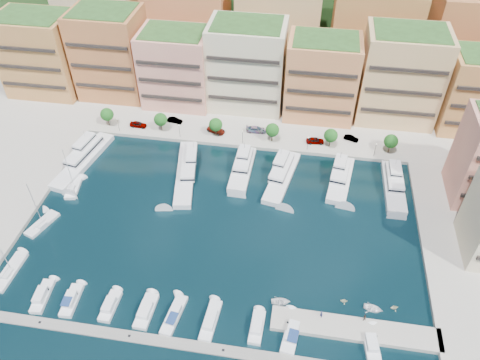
{
  "coord_description": "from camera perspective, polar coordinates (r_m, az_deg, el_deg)",
  "views": [
    {
      "loc": [
        15.83,
        -71.65,
        81.06
      ],
      "look_at": [
        2.64,
        10.35,
        6.0
      ],
      "focal_mm": 35.0,
      "sensor_mm": 36.0,
      "label": 1
    }
  ],
  "objects": [
    {
      "name": "yacht_6",
      "position": [
        124.31,
        18.23,
        -0.43
      ],
      "size": [
        4.9,
        18.85,
        7.3
      ],
      "color": "white",
      "rests_on": "ground"
    },
    {
      "name": "car_0",
      "position": [
        140.29,
        -12.31,
        6.65
      ],
      "size": [
        4.95,
        2.2,
        1.66
      ],
      "primitive_type": "imported",
      "rotation": [
        0.0,
        0.0,
        1.52
      ],
      "color": "gray",
      "rests_on": "north_quay"
    },
    {
      "name": "cruiser_9",
      "position": [
        94.81,
        15.68,
        -18.69
      ],
      "size": [
        3.46,
        7.39,
        2.55
      ],
      "color": "white",
      "rests_on": "ground"
    },
    {
      "name": "apartment_4",
      "position": [
        139.54,
        9.89,
        12.18
      ],
      "size": [
        20.0,
        15.5,
        23.8
      ],
      "color": "#D98351",
      "rests_on": "north_quay"
    },
    {
      "name": "lamppost_1",
      "position": [
        133.0,
        -7.42,
        6.21
      ],
      "size": [
        0.3,
        0.3,
        4.2
      ],
      "color": "black",
      "rests_on": "north_quay"
    },
    {
      "name": "cruiser_5",
      "position": [
        94.2,
        -3.61,
        -16.76
      ],
      "size": [
        3.06,
        9.06,
        2.55
      ],
      "color": "white",
      "rests_on": "ground"
    },
    {
      "name": "cruiser_2",
      "position": [
        99.14,
        -15.55,
        -14.6
      ],
      "size": [
        2.62,
        7.12,
        2.55
      ],
      "color": "white",
      "rests_on": "ground"
    },
    {
      "name": "car_4",
      "position": [
        132.51,
        9.15,
        4.78
      ],
      "size": [
        5.15,
        2.61,
        1.68
      ],
      "primitive_type": "imported",
      "rotation": [
        0.0,
        0.0,
        1.7
      ],
      "color": "gray",
      "rests_on": "north_quay"
    },
    {
      "name": "cruiser_4",
      "position": [
        95.48,
        -8.07,
        -16.05
      ],
      "size": [
        3.58,
        9.25,
        2.66
      ],
      "color": "white",
      "rests_on": "ground"
    },
    {
      "name": "ground",
      "position": [
        109.34,
        -2.24,
        -5.79
      ],
      "size": [
        400.0,
        400.0,
        0.0
      ],
      "primitive_type": "plane",
      "color": "black",
      "rests_on": "ground"
    },
    {
      "name": "apartment_0",
      "position": [
        161.5,
        -23.09,
        13.96
      ],
      "size": [
        22.0,
        16.5,
        24.8
      ],
      "color": "#C68148",
      "rests_on": "north_quay"
    },
    {
      "name": "cruiser_0",
      "position": [
        104.87,
        -22.96,
        -12.93
      ],
      "size": [
        3.15,
        7.98,
        2.55
      ],
      "color": "white",
      "rests_on": "ground"
    },
    {
      "name": "backblock_4",
      "position": [
        166.93,
        26.38,
        14.9
      ],
      "size": [
        26.0,
        18.0,
        30.0
      ],
      "primitive_type": "cube",
      "color": "#BC743E",
      "rests_on": "north_quay"
    },
    {
      "name": "tender_1",
      "position": [
        98.83,
        12.56,
        -14.17
      ],
      "size": [
        1.6,
        1.4,
        0.8
      ],
      "primitive_type": "imported",
      "rotation": [
        0.0,
        0.0,
        1.63
      ],
      "color": "beige",
      "rests_on": "ground"
    },
    {
      "name": "north_quay",
      "position": [
        157.11,
        2.08,
        11.02
      ],
      "size": [
        220.0,
        64.0,
        2.0
      ],
      "primitive_type": "cube",
      "color": "#9E998E",
      "rests_on": "ground"
    },
    {
      "name": "person_0",
      "position": [
        94.49,
        9.89,
        -15.78
      ],
      "size": [
        0.76,
        0.81,
        1.87
      ],
      "primitive_type": "imported",
      "rotation": [
        0.0,
        0.0,
        2.19
      ],
      "color": "#282D51",
      "rests_on": "finger_pier"
    },
    {
      "name": "backblock_3",
      "position": [
        160.67,
        15.86,
        16.68
      ],
      "size": [
        26.0,
        18.0,
        30.0
      ],
      "primitive_type": "cube",
      "color": "#C68148",
      "rests_on": "north_quay"
    },
    {
      "name": "yacht_3",
      "position": [
        123.13,
        0.32,
        1.67
      ],
      "size": [
        5.13,
        17.57,
        7.3
      ],
      "color": "white",
      "rests_on": "ground"
    },
    {
      "name": "sailboat_2",
      "position": [
        125.33,
        -19.63,
        -0.99
      ],
      "size": [
        3.96,
        8.08,
        13.2
      ],
      "color": "white",
      "rests_on": "ground"
    },
    {
      "name": "car_5",
      "position": [
        135.61,
        13.4,
        4.98
      ],
      "size": [
        4.33,
        2.71,
        1.35
      ],
      "primitive_type": "imported",
      "rotation": [
        0.0,
        0.0,
        1.23
      ],
      "color": "gray",
      "rests_on": "north_quay"
    },
    {
      "name": "lamppost_0",
      "position": [
        138.67,
        -14.66,
        6.75
      ],
      "size": [
        0.3,
        0.3,
        4.2
      ],
      "color": "black",
      "rests_on": "north_quay"
    },
    {
      "name": "tree_4",
      "position": [
        130.19,
        11.01,
        5.34
      ],
      "size": [
        3.8,
        3.8,
        5.65
      ],
      "color": "#473323",
      "rests_on": "north_quay"
    },
    {
      "name": "cruiser_1",
      "position": [
        102.15,
        -19.87,
        -13.66
      ],
      "size": [
        2.96,
        7.63,
        2.66
      ],
      "color": "white",
      "rests_on": "ground"
    },
    {
      "name": "yacht_4",
      "position": [
        121.31,
        5.17,
        0.66
      ],
      "size": [
        8.46,
        21.15,
        7.3
      ],
      "color": "white",
      "rests_on": "ground"
    },
    {
      "name": "tree_3",
      "position": [
        130.16,
        3.97,
        6.1
      ],
      "size": [
        3.8,
        3.8,
        5.65
      ],
      "color": "#473323",
      "rests_on": "north_quay"
    },
    {
      "name": "yacht_0",
      "position": [
        132.84,
        -18.45,
        2.64
      ],
      "size": [
        8.89,
        24.59,
        7.3
      ],
      "color": "white",
      "rests_on": "ground"
    },
    {
      "name": "backblock_1",
      "position": [
        164.66,
        -6.32,
        18.59
      ],
      "size": [
        26.0,
        18.0,
        30.0
      ],
      "primitive_type": "cube",
      "color": "#D98351",
      "rests_on": "north_quay"
    },
    {
      "name": "backblock_2",
      "position": [
        159.89,
        4.69,
        17.96
      ],
      "size": [
        26.0,
        18.0,
        30.0
      ],
      "primitive_type": "cube",
      "color": "#E1AC77",
      "rests_on": "north_quay"
    },
    {
      "name": "sailboat_1",
      "position": [
        118.79,
        -22.97,
        -5.01
      ],
      "size": [
        5.48,
        9.06,
        13.2
      ],
      "color": "white",
      "rests_on": "ground"
    },
    {
      "name": "south_pontoon",
      "position": [
        93.06,
        -7.83,
        -19.17
      ],
      "size": [
        72.0,
        2.2,
        0.35
      ],
      "primitive_type": "cube",
      "color": "gray",
      "rests_on": "ground"
    },
    {
      "name": "cruiser_6",
      "position": [
        93.37,
        2.07,
        -17.52
      ],
      "size": [
        2.65,
        7.12,
        2.55
      ],
      "color": "white",
      "rests_on": "ground"
    },
    {
      "name": "apartment_5",
      "position": [
        142.93,
        18.98,
        11.93
      ],
      "size": [
        22.0,
        16.5,
        26.8
      ],
      "color": "#E1AC77",
      "rests_on": "north_quay"
    },
    {
      "name": "lamppost_4",
      "position": [
        130.2,
        16.2,
        3.8
      ],
      "size": [
        0.3,
        0.3,
        4.2
      ],
      "color": "black",
      "rests_on": "north_quay"
    },
    {
      "name": "tender_3",
      "position": [
        100.48,
        18.31,
        -14.53
      ],
      "size": [
        1.98,
        1.82,
        0.87
      ],
      "primitive_type": "imported",
      "rotation": [
        0.0,
        0.0,
        1.84
      ],
      "color": "beige",
      "rests_on": "ground"
    },
    {
      "name": "person_1",
      "position": [
        95.87,
        14.91,
        -15.89
      ],
      "size": [
        0.99,
        0.88,
        1.69
      ],
      "primitive_type": "imported",
      "rotation": [
        0.0,
        0.0,
        3.49
      ],
      "color": "#48362B",
      "rests_on": "finger_pier"
    },
    {
      "name": "cruiser_7",
      "position": [
        93.26,
        6.34,
        -18.01
      ],
      "size": [
        3.85,
        9.35,
        2.66
      ],
      "color": "white",
      "rests_on": "ground"
    },
    {
      "name": "car_2",
      "position": [
        135.14,
        -2.94,
        6.1
      ],
      "size": [
        5.81,
        4.24,
        1.47
      ],
      "primitive_type": "imported",
      "rotation": [
        0.0,
        0.0,
        1.19
      ],
      "color": "gray",
      "rests_on": "north_quay"
    },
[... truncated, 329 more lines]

